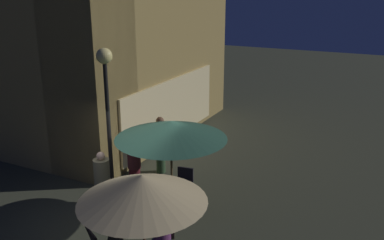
{
  "coord_description": "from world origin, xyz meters",
  "views": [
    {
      "loc": [
        -6.86,
        -5.41,
        5.31
      ],
      "look_at": [
        2.36,
        -0.79,
        2.01
      ],
      "focal_mm": 39.24,
      "sensor_mm": 36.0,
      "label": 1
    }
  ],
  "objects_px": {
    "street_lamp_near_corner": "(106,92)",
    "cafe_chair_0": "(184,181)",
    "patron_standing_2": "(103,186)",
    "cafe_table_0": "(172,197)",
    "cafe_chair_1": "(164,236)",
    "patio_umbrella_1": "(142,189)",
    "patron_seated_0": "(161,233)",
    "patron_standing_3": "(135,171)",
    "patio_umbrella_0": "(171,130)",
    "patron_standing_1": "(160,144)"
  },
  "relations": [
    {
      "from": "patron_seated_0",
      "to": "cafe_chair_0",
      "type": "bearing_deg",
      "value": -169.02
    },
    {
      "from": "patio_umbrella_1",
      "to": "patron_seated_0",
      "type": "height_order",
      "value": "patio_umbrella_1"
    },
    {
      "from": "street_lamp_near_corner",
      "to": "patio_umbrella_1",
      "type": "height_order",
      "value": "street_lamp_near_corner"
    },
    {
      "from": "patron_standing_1",
      "to": "patron_standing_3",
      "type": "height_order",
      "value": "patron_standing_1"
    },
    {
      "from": "patron_seated_0",
      "to": "patron_standing_3",
      "type": "bearing_deg",
      "value": -141.99
    },
    {
      "from": "cafe_chair_0",
      "to": "patron_standing_3",
      "type": "height_order",
      "value": "patron_standing_3"
    },
    {
      "from": "patio_umbrella_1",
      "to": "patron_standing_1",
      "type": "relative_size",
      "value": 1.31
    },
    {
      "from": "patron_standing_2",
      "to": "cafe_table_0",
      "type": "bearing_deg",
      "value": 5.0
    },
    {
      "from": "street_lamp_near_corner",
      "to": "patio_umbrella_0",
      "type": "xyz_separation_m",
      "value": [
        0.21,
        -1.59,
        -0.76
      ]
    },
    {
      "from": "cafe_chair_1",
      "to": "patio_umbrella_1",
      "type": "bearing_deg",
      "value": 0.0
    },
    {
      "from": "patio_umbrella_1",
      "to": "patron_standing_3",
      "type": "height_order",
      "value": "patio_umbrella_1"
    },
    {
      "from": "patio_umbrella_0",
      "to": "patron_seated_0",
      "type": "height_order",
      "value": "patio_umbrella_0"
    },
    {
      "from": "patio_umbrella_1",
      "to": "patron_standing_2",
      "type": "height_order",
      "value": "patio_umbrella_1"
    },
    {
      "from": "patio_umbrella_1",
      "to": "patron_standing_3",
      "type": "xyz_separation_m",
      "value": [
        2.61,
        1.97,
        -1.15
      ]
    },
    {
      "from": "street_lamp_near_corner",
      "to": "patio_umbrella_1",
      "type": "xyz_separation_m",
      "value": [
        -2.19,
        -2.37,
        -0.96
      ]
    },
    {
      "from": "patio_umbrella_1",
      "to": "cafe_chair_1",
      "type": "height_order",
      "value": "patio_umbrella_1"
    },
    {
      "from": "cafe_table_0",
      "to": "cafe_chair_1",
      "type": "height_order",
      "value": "cafe_chair_1"
    },
    {
      "from": "street_lamp_near_corner",
      "to": "patron_standing_1",
      "type": "xyz_separation_m",
      "value": [
        2.27,
        -0.05,
        -2.08
      ]
    },
    {
      "from": "patio_umbrella_0",
      "to": "patio_umbrella_1",
      "type": "height_order",
      "value": "patio_umbrella_0"
    },
    {
      "from": "patron_standing_3",
      "to": "street_lamp_near_corner",
      "type": "bearing_deg",
      "value": 178.95
    },
    {
      "from": "street_lamp_near_corner",
      "to": "cafe_chair_0",
      "type": "relative_size",
      "value": 4.6
    },
    {
      "from": "cafe_table_0",
      "to": "patio_umbrella_1",
      "type": "height_order",
      "value": "patio_umbrella_1"
    },
    {
      "from": "patio_umbrella_1",
      "to": "patron_standing_1",
      "type": "bearing_deg",
      "value": 27.46
    },
    {
      "from": "patio_umbrella_0",
      "to": "patron_standing_3",
      "type": "xyz_separation_m",
      "value": [
        0.21,
        1.19,
        -1.35
      ]
    },
    {
      "from": "street_lamp_near_corner",
      "to": "patio_umbrella_0",
      "type": "distance_m",
      "value": 1.77
    },
    {
      "from": "patio_umbrella_0",
      "to": "patron_standing_1",
      "type": "bearing_deg",
      "value": 36.66
    },
    {
      "from": "cafe_table_0",
      "to": "cafe_chair_1",
      "type": "bearing_deg",
      "value": -156.31
    },
    {
      "from": "patron_seated_0",
      "to": "patron_standing_1",
      "type": "xyz_separation_m",
      "value": [
        3.74,
        2.23,
        0.17
      ]
    },
    {
      "from": "patio_umbrella_1",
      "to": "patron_seated_0",
      "type": "relative_size",
      "value": 1.81
    },
    {
      "from": "patron_standing_2",
      "to": "patron_seated_0",
      "type": "bearing_deg",
      "value": -46.58
    },
    {
      "from": "cafe_chair_1",
      "to": "patron_seated_0",
      "type": "height_order",
      "value": "patron_seated_0"
    },
    {
      "from": "cafe_chair_1",
      "to": "patron_standing_2",
      "type": "distance_m",
      "value": 2.26
    },
    {
      "from": "street_lamp_near_corner",
      "to": "cafe_chair_0",
      "type": "distance_m",
      "value": 3.04
    },
    {
      "from": "patron_standing_1",
      "to": "patron_standing_3",
      "type": "bearing_deg",
      "value": -79.22
    },
    {
      "from": "patron_seated_0",
      "to": "patron_standing_2",
      "type": "relative_size",
      "value": 0.74
    },
    {
      "from": "patio_umbrella_0",
      "to": "patio_umbrella_1",
      "type": "distance_m",
      "value": 2.53
    },
    {
      "from": "street_lamp_near_corner",
      "to": "patron_standing_2",
      "type": "distance_m",
      "value": 2.2
    },
    {
      "from": "street_lamp_near_corner",
      "to": "patron_standing_3",
      "type": "bearing_deg",
      "value": -43.36
    },
    {
      "from": "cafe_chair_1",
      "to": "patron_seated_0",
      "type": "relative_size",
      "value": 0.72
    },
    {
      "from": "patio_umbrella_1",
      "to": "patron_seated_0",
      "type": "bearing_deg",
      "value": 6.93
    },
    {
      "from": "cafe_table_0",
      "to": "patio_umbrella_0",
      "type": "xyz_separation_m",
      "value": [
        0.0,
        -0.0,
        1.7
      ]
    },
    {
      "from": "patio_umbrella_0",
      "to": "patron_standing_2",
      "type": "distance_m",
      "value": 2.12
    },
    {
      "from": "patron_standing_3",
      "to": "cafe_chair_0",
      "type": "bearing_deg",
      "value": -15.59
    },
    {
      "from": "cafe_table_0",
      "to": "patio_umbrella_1",
      "type": "relative_size",
      "value": 0.32
    },
    {
      "from": "patio_umbrella_0",
      "to": "patron_seated_0",
      "type": "distance_m",
      "value": 2.36
    },
    {
      "from": "street_lamp_near_corner",
      "to": "patron_standing_2",
      "type": "relative_size",
      "value": 2.35
    },
    {
      "from": "street_lamp_near_corner",
      "to": "patron_standing_3",
      "type": "relative_size",
      "value": 2.33
    },
    {
      "from": "cafe_chair_1",
      "to": "cafe_chair_0",
      "type": "bearing_deg",
      "value": -168.45
    },
    {
      "from": "patio_umbrella_0",
      "to": "patio_umbrella_1",
      "type": "xyz_separation_m",
      "value": [
        -2.4,
        -0.78,
        -0.2
      ]
    },
    {
      "from": "cafe_chair_0",
      "to": "cafe_chair_1",
      "type": "bearing_deg",
      "value": 9.97
    }
  ]
}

